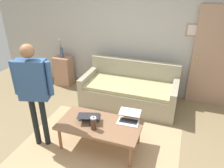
% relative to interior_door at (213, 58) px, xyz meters
% --- Properties ---
extents(ground_plane, '(7.68, 7.68, 0.00)m').
position_rel_interior_door_xyz_m(ground_plane, '(1.72, 2.11, -1.02)').
color(ground_plane, '#8A7552').
extents(area_rug, '(2.51, 1.94, 0.01)m').
position_rel_interior_door_xyz_m(area_rug, '(1.65, 2.14, -1.02)').
color(area_rug, tan).
rests_on(area_rug, ground_plane).
extents(back_wall, '(7.04, 0.11, 2.70)m').
position_rel_interior_door_xyz_m(back_wall, '(1.72, -0.09, 0.33)').
color(back_wall, '#B6B3AD').
rests_on(back_wall, ground_plane).
extents(interior_door, '(0.82, 0.09, 2.05)m').
position_rel_interior_door_xyz_m(interior_door, '(0.00, 0.00, 0.00)').
color(interior_door, tan).
rests_on(interior_door, ground_plane).
extents(couch, '(1.97, 0.94, 0.88)m').
position_rel_interior_door_xyz_m(couch, '(1.56, 0.58, -0.72)').
color(couch, tan).
rests_on(couch, ground_plane).
extents(coffee_table, '(1.29, 0.66, 0.45)m').
position_rel_interior_door_xyz_m(coffee_table, '(1.65, 2.04, -0.62)').
color(coffee_table, '#8A6143').
rests_on(coffee_table, ground_plane).
extents(laptop_left, '(0.41, 0.39, 0.12)m').
position_rel_interior_door_xyz_m(laptop_left, '(1.85, 1.99, -0.53)').
color(laptop_left, '#28282D').
rests_on(laptop_left, coffee_table).
extents(laptop_center, '(0.36, 0.35, 0.13)m').
position_rel_interior_door_xyz_m(laptop_center, '(1.24, 1.82, -0.53)').
color(laptop_center, silver).
rests_on(laptop_center, coffee_table).
extents(french_press, '(0.11, 0.09, 0.23)m').
position_rel_interior_door_xyz_m(french_press, '(1.69, 2.19, -0.47)').
color(french_press, '#4C3323').
rests_on(french_press, coffee_table).
extents(side_shelf, '(0.42, 0.32, 0.73)m').
position_rel_interior_door_xyz_m(side_shelf, '(3.38, 0.21, -0.66)').
color(side_shelf, '#AB7A60').
rests_on(side_shelf, ground_plane).
extents(flower_vase, '(0.09, 0.08, 0.45)m').
position_rel_interior_door_xyz_m(flower_vase, '(3.38, 0.21, -0.13)').
color(flower_vase, '#455173').
rests_on(flower_vase, side_shelf).
extents(person_standing, '(0.59, 0.30, 1.70)m').
position_rel_interior_door_xyz_m(person_standing, '(2.57, 2.29, 0.07)').
color(person_standing, black).
rests_on(person_standing, ground_plane).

